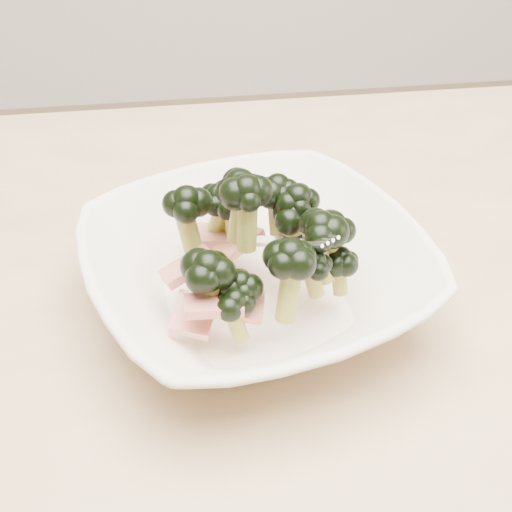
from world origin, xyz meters
The scene contains 2 objects.
dining_table centered at (0.00, 0.00, 0.65)m, with size 1.20×0.80×0.75m.
broccoli_dish centered at (-0.04, 0.03, 0.79)m, with size 0.33×0.33×0.13m.
Camera 1 is at (-0.09, -0.40, 1.14)m, focal length 50.00 mm.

